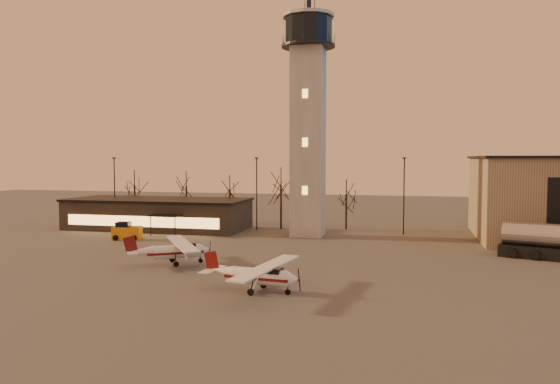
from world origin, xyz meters
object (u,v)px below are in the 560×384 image
at_px(terminal, 158,214).
at_px(service_cart, 127,233).
at_px(cessna_front, 262,279).
at_px(control_tower, 308,109).
at_px(fuel_truck, 551,245).
at_px(cessna_rear, 178,254).

distance_m(terminal, service_cart, 10.46).
xyz_separation_m(terminal, service_cart, (0.86, -10.34, -1.34)).
bearing_deg(cessna_front, terminal, 135.46).
distance_m(control_tower, fuel_truck, 32.17).
bearing_deg(service_cart, cessna_front, -54.54).
height_order(terminal, service_cart, terminal).
bearing_deg(terminal, cessna_rear, -59.78).
bearing_deg(fuel_truck, cessna_rear, -142.74).
bearing_deg(service_cart, fuel_truck, -14.22).
xyz_separation_m(terminal, cessna_rear, (13.65, -23.44, -1.15)).
xyz_separation_m(cessna_rear, service_cart, (-12.79, 13.10, -0.19)).
bearing_deg(cessna_rear, control_tower, 35.46).
bearing_deg(fuel_truck, control_tower, 178.23).
distance_m(terminal, fuel_truck, 50.08).
xyz_separation_m(terminal, fuel_truck, (48.51, -12.43, -0.75)).
bearing_deg(terminal, fuel_truck, -14.37).
xyz_separation_m(cessna_front, service_cart, (-23.40, 21.69, -0.17)).
distance_m(cessna_rear, fuel_truck, 36.56).
xyz_separation_m(terminal, cessna_front, (24.26, -32.03, -1.17)).
height_order(cessna_front, service_cart, cessna_front).
height_order(control_tower, fuel_truck, control_tower).
bearing_deg(service_cart, terminal, 83.03).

